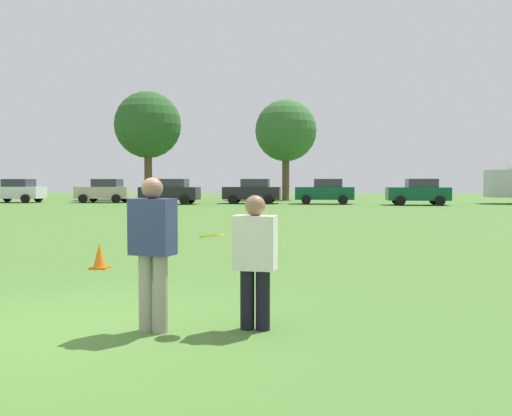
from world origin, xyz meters
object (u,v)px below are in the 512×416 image
object	(u,v)px
parked_car_mid_right	(253,191)
parked_car_near_right	(325,191)
player_defender	(255,255)
player_thrower	(153,245)
traffic_cone	(100,256)
parked_car_near_left	(16,191)
parked_car_far_right	(419,192)
parked_car_center	(171,191)
parked_car_mid_left	(105,191)
frisbee	(211,236)

from	to	relation	value
parked_car_mid_right	parked_car_near_right	size ratio (longest dim) A/B	1.00
player_defender	player_thrower	bearing A→B (deg)	-170.08
traffic_cone	parked_car_near_left	size ratio (longest dim) A/B	0.11
parked_car_mid_right	parked_car_far_right	xyz separation A→B (m)	(11.69, -1.53, 0.00)
traffic_cone	parked_car_near_left	distance (m)	36.11
parked_car_center	parked_car_near_right	xyz separation A→B (m)	(11.14, 1.20, 0.00)
player_thrower	parked_car_near_right	xyz separation A→B (m)	(2.80, 34.68, -0.03)
parked_car_near_left	parked_car_near_right	world-z (taller)	same
parked_car_near_left	parked_car_far_right	xyz separation A→B (m)	(30.11, -1.72, 0.00)
player_thrower	parked_car_near_left	world-z (taller)	parked_car_near_left
parked_car_near_right	player_defender	bearing A→B (deg)	-92.81
player_defender	parked_car_mid_left	world-z (taller)	parked_car_mid_left
parked_car_near_left	player_thrower	bearing A→B (deg)	-59.20
frisbee	parked_car_near_right	size ratio (longest dim) A/B	0.06
parked_car_near_left	parked_car_mid_left	bearing A→B (deg)	5.20
parked_car_near_left	parked_car_mid_right	xyz separation A→B (m)	(18.42, -0.19, 0.00)
parked_car_mid_left	parked_car_far_right	distance (m)	23.39
player_thrower	parked_car_near_right	world-z (taller)	parked_car_near_right
parked_car_mid_left	traffic_cone	bearing A→B (deg)	-69.42
parked_car_mid_left	parked_car_near_right	xyz separation A→B (m)	(16.89, -1.06, 0.00)
parked_car_mid_right	parked_car_near_right	xyz separation A→B (m)	(5.31, -0.24, 0.00)
player_thrower	parked_car_center	bearing A→B (deg)	103.99
frisbee	traffic_cone	bearing A→B (deg)	125.24
parked_car_mid_left	player_defender	bearing A→B (deg)	-66.85
parked_car_center	parked_car_near_right	size ratio (longest dim) A/B	1.00
traffic_cone	player_defender	bearing A→B (deg)	-50.17
parked_car_mid_right	parked_car_far_right	bearing A→B (deg)	-7.45
frisbee	traffic_cone	xyz separation A→B (m)	(-2.88, 4.08, -0.82)
player_thrower	parked_car_far_right	bearing A→B (deg)	74.63
frisbee	parked_car_far_right	distance (m)	34.33
parked_car_near_left	parked_car_near_right	distance (m)	23.74
parked_car_near_left	parked_car_far_right	distance (m)	30.16
frisbee	traffic_cone	size ratio (longest dim) A/B	0.57
traffic_cone	parked_car_center	xyz separation A→B (m)	(-6.08, 29.26, 0.69)
parked_car_near_left	parked_car_far_right	size ratio (longest dim) A/B	1.00
parked_car_center	parked_car_mid_right	xyz separation A→B (m)	(5.83, 1.45, 0.00)
parked_car_near_right	parked_car_far_right	bearing A→B (deg)	-11.39
parked_car_center	parked_car_far_right	bearing A→B (deg)	-0.28
player_defender	parked_car_mid_right	xyz separation A→B (m)	(-3.62, 34.73, 0.09)
frisbee	parked_car_far_right	bearing A→B (deg)	75.57
player_thrower	parked_car_center	xyz separation A→B (m)	(-8.34, 33.48, -0.03)
player_defender	parked_car_near_left	distance (m)	41.30
player_defender	frisbee	bearing A→B (deg)	-174.57
frisbee	parked_car_near_left	xyz separation A→B (m)	(-21.56, 34.97, -0.13)
frisbee	parked_car_near_left	distance (m)	41.08
traffic_cone	parked_car_far_right	world-z (taller)	parked_car_far_right
parked_car_near_left	parked_car_center	bearing A→B (deg)	-7.40
parked_car_mid_right	parked_car_far_right	distance (m)	11.79
parked_car_mid_right	parked_car_mid_left	bearing A→B (deg)	175.99
parked_car_mid_left	parked_car_mid_right	distance (m)	11.61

